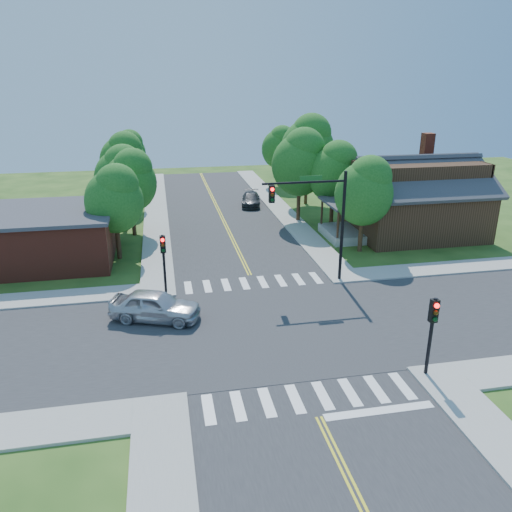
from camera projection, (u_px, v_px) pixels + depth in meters
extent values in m
plane|color=#254916|center=(275.00, 328.00, 26.52)|extent=(100.00, 100.00, 0.00)
cube|color=#2D2D30|center=(275.00, 328.00, 26.51)|extent=(10.00, 90.00, 0.04)
cube|color=#2D2D30|center=(275.00, 328.00, 26.51)|extent=(90.00, 10.00, 0.04)
cube|color=#2D2D30|center=(275.00, 328.00, 26.52)|extent=(10.20, 10.20, 0.06)
cube|color=#9E9B93|center=(278.00, 207.00, 50.65)|extent=(2.20, 40.00, 0.14)
cube|color=#9E9B93|center=(156.00, 213.00, 48.46)|extent=(2.20, 40.00, 0.14)
cube|color=white|center=(188.00, 288.00, 31.47)|extent=(0.45, 2.00, 0.01)
cube|color=white|center=(207.00, 286.00, 31.68)|extent=(0.45, 2.00, 0.01)
cube|color=white|center=(226.00, 285.00, 31.90)|extent=(0.45, 2.00, 0.01)
cube|color=white|center=(244.00, 283.00, 32.12)|extent=(0.45, 2.00, 0.01)
cube|color=white|center=(263.00, 282.00, 32.33)|extent=(0.45, 2.00, 0.01)
cube|color=white|center=(281.00, 280.00, 32.55)|extent=(0.45, 2.00, 0.01)
cube|color=white|center=(298.00, 279.00, 32.76)|extent=(0.45, 2.00, 0.01)
cube|color=white|center=(316.00, 278.00, 32.98)|extent=(0.45, 2.00, 0.01)
cube|color=white|center=(209.00, 409.00, 20.03)|extent=(0.45, 2.00, 0.01)
cube|color=white|center=(238.00, 406.00, 20.25)|extent=(0.45, 2.00, 0.01)
cube|color=white|center=(267.00, 402.00, 20.47)|extent=(0.45, 2.00, 0.01)
cube|color=white|center=(295.00, 399.00, 20.68)|extent=(0.45, 2.00, 0.01)
cube|color=white|center=(323.00, 395.00, 20.90)|extent=(0.45, 2.00, 0.01)
cube|color=white|center=(350.00, 392.00, 21.11)|extent=(0.45, 2.00, 0.01)
cube|color=white|center=(376.00, 389.00, 21.33)|extent=(0.45, 2.00, 0.01)
cube|color=white|center=(402.00, 386.00, 21.54)|extent=(0.45, 2.00, 0.01)
cube|color=yellow|center=(216.00, 207.00, 50.69)|extent=(0.10, 37.50, 0.01)
cube|color=yellow|center=(218.00, 207.00, 50.73)|extent=(0.10, 37.50, 0.01)
cube|color=white|center=(379.00, 412.00, 19.96)|extent=(4.60, 0.45, 0.09)
cylinder|color=black|center=(342.00, 228.00, 31.46)|extent=(0.20, 0.20, 7.20)
cylinder|color=black|center=(304.00, 182.00, 29.96)|extent=(5.20, 0.14, 0.14)
cube|color=#19591E|center=(311.00, 178.00, 29.90)|extent=(1.40, 0.04, 0.30)
cube|color=black|center=(272.00, 194.00, 29.82)|extent=(0.34, 0.28, 1.05)
sphere|color=#FF0C0C|center=(272.00, 189.00, 29.55)|extent=(0.22, 0.22, 0.22)
sphere|color=#3F2605|center=(272.00, 195.00, 29.66)|extent=(0.22, 0.22, 0.22)
sphere|color=#05330F|center=(272.00, 200.00, 29.77)|extent=(0.22, 0.22, 0.22)
cylinder|color=black|center=(430.00, 338.00, 21.71)|extent=(0.16, 0.16, 3.80)
cube|color=black|center=(434.00, 311.00, 21.26)|extent=(0.34, 0.28, 1.05)
sphere|color=#FF0C0C|center=(437.00, 306.00, 20.99)|extent=(0.22, 0.22, 0.22)
sphere|color=#3F2605|center=(436.00, 313.00, 21.10)|extent=(0.22, 0.22, 0.22)
sphere|color=#05330F|center=(435.00, 319.00, 21.21)|extent=(0.22, 0.22, 0.22)
cylinder|color=black|center=(164.00, 265.00, 30.03)|extent=(0.16, 0.16, 3.80)
cube|color=black|center=(163.00, 244.00, 29.57)|extent=(0.34, 0.28, 1.05)
sphere|color=#FF0C0C|center=(163.00, 240.00, 29.31)|extent=(0.22, 0.22, 0.22)
sphere|color=#3F2605|center=(163.00, 245.00, 29.42)|extent=(0.22, 0.22, 0.22)
sphere|color=#05330F|center=(163.00, 250.00, 29.53)|extent=(0.22, 0.22, 0.22)
cube|color=#311E11|center=(414.00, 211.00, 41.66)|extent=(10.00, 8.00, 4.00)
cube|color=#9E9B93|center=(341.00, 234.00, 41.09)|extent=(2.60, 4.50, 0.70)
cylinder|color=#311E11|center=(338.00, 227.00, 38.62)|extent=(0.18, 0.18, 2.50)
cylinder|color=#311E11|center=(322.00, 213.00, 42.31)|extent=(0.18, 0.18, 2.50)
cube|color=#38383D|center=(343.00, 203.00, 40.20)|extent=(2.80, 4.80, 0.18)
cube|color=maroon|center=(423.00, 183.00, 44.80)|extent=(0.90, 0.90, 7.11)
cube|color=maroon|center=(40.00, 238.00, 35.54)|extent=(10.00, 8.00, 3.50)
cube|color=#38383D|center=(36.00, 213.00, 34.91)|extent=(10.40, 8.40, 0.25)
cylinder|color=#382314|center=(361.00, 234.00, 37.65)|extent=(0.34, 0.34, 2.73)
ellipsoid|color=#1A581A|center=(364.00, 194.00, 36.60)|extent=(4.30, 4.09, 4.73)
sphere|color=#1A581A|center=(370.00, 177.00, 36.02)|extent=(3.16, 3.16, 3.16)
cylinder|color=#382314|center=(332.00, 210.00, 44.08)|extent=(0.34, 0.34, 2.81)
ellipsoid|color=#1A581A|center=(333.00, 174.00, 42.99)|extent=(4.44, 4.22, 4.89)
sphere|color=#1A581A|center=(338.00, 159.00, 42.40)|extent=(3.26, 3.26, 3.26)
cylinder|color=#382314|center=(306.00, 187.00, 51.56)|extent=(0.34, 0.34, 3.42)
ellipsoid|color=#1A581A|center=(307.00, 150.00, 50.23)|extent=(5.40, 5.13, 5.94)
sphere|color=#1A581A|center=(311.00, 133.00, 49.55)|extent=(3.96, 3.96, 3.96)
cylinder|color=#382314|center=(279.00, 174.00, 60.23)|extent=(0.34, 0.34, 2.67)
ellipsoid|color=#1A581A|center=(279.00, 149.00, 59.20)|extent=(4.21, 4.00, 4.63)
sphere|color=#1A581A|center=(282.00, 138.00, 58.64)|extent=(3.09, 3.09, 3.09)
cylinder|color=#382314|center=(118.00, 241.00, 36.19)|extent=(0.34, 0.34, 2.60)
ellipsoid|color=#1A581A|center=(114.00, 202.00, 35.19)|extent=(4.11, 3.90, 4.52)
sphere|color=#1A581A|center=(117.00, 185.00, 34.63)|extent=(3.01, 3.01, 3.01)
cylinder|color=#382314|center=(124.00, 215.00, 42.62)|extent=(0.34, 0.34, 2.76)
ellipsoid|color=#1A581A|center=(121.00, 179.00, 41.55)|extent=(4.36, 4.14, 4.79)
sphere|color=#1A581A|center=(123.00, 164.00, 40.97)|extent=(3.19, 3.19, 3.19)
cylinder|color=#382314|center=(126.00, 194.00, 50.09)|extent=(0.34, 0.34, 2.84)
ellipsoid|color=#1A581A|center=(123.00, 162.00, 48.99)|extent=(4.48, 4.26, 4.93)
sphere|color=#1A581A|center=(125.00, 148.00, 48.39)|extent=(3.29, 3.29, 3.29)
cylinder|color=#382314|center=(130.00, 178.00, 58.54)|extent=(0.34, 0.34, 2.56)
ellipsoid|color=#1A581A|center=(128.00, 153.00, 57.55)|extent=(4.04, 3.84, 4.45)
sphere|color=#1A581A|center=(130.00, 142.00, 57.00)|extent=(2.96, 2.96, 2.96)
cylinder|color=#382314|center=(298.00, 204.00, 45.33)|extent=(0.34, 0.34, 3.16)
ellipsoid|color=#1A581A|center=(300.00, 165.00, 44.11)|extent=(4.98, 4.73, 5.48)
sphere|color=#1A581A|center=(304.00, 148.00, 43.46)|extent=(3.65, 3.65, 3.65)
cylinder|color=#382314|center=(133.00, 219.00, 41.46)|extent=(0.34, 0.34, 2.71)
ellipsoid|color=#1A581A|center=(130.00, 183.00, 40.41)|extent=(4.27, 4.06, 4.70)
sphere|color=#1A581A|center=(133.00, 168.00, 39.84)|extent=(3.13, 3.13, 3.13)
imported|color=silver|center=(155.00, 306.00, 27.12)|extent=(5.13, 6.19, 1.68)
imported|color=#2C2E31|center=(251.00, 200.00, 50.99)|extent=(3.51, 5.16, 1.30)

